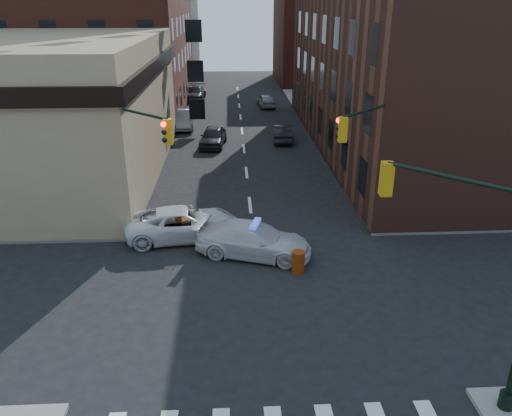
{
  "coord_description": "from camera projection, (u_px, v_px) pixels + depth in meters",
  "views": [
    {
      "loc": [
        -1.06,
        -17.12,
        11.13
      ],
      "look_at": [
        0.05,
        4.26,
        2.2
      ],
      "focal_mm": 35.0,
      "sensor_mm": 36.0,
      "label": 1
    }
  ],
  "objects": [
    {
      "name": "ground",
      "position": [
        260.0,
        299.0,
        20.12
      ],
      "size": [
        140.0,
        140.0,
        0.0
      ],
      "primitive_type": "plane",
      "color": "black",
      "rests_on": "ground"
    },
    {
      "name": "sidewalk_nw",
      "position": [
        8.0,
        122.0,
        49.16
      ],
      "size": [
        34.0,
        54.5,
        0.15
      ],
      "primitive_type": "cube",
      "color": "gray",
      "rests_on": "ground"
    },
    {
      "name": "sidewalk_ne",
      "position": [
        464.0,
        116.0,
        51.38
      ],
      "size": [
        34.0,
        54.5,
        0.15
      ],
      "primitive_type": "cube",
      "color": "gray",
      "rests_on": "ground"
    },
    {
      "name": "commercial_row_ne",
      "position": [
        410.0,
        58.0,
        38.78
      ],
      "size": [
        14.0,
        34.0,
        14.0
      ],
      "primitive_type": "cube",
      "color": "#522B20",
      "rests_on": "ground"
    },
    {
      "name": "filler_nw",
      "position": [
        127.0,
        23.0,
        73.4
      ],
      "size": [
        20.0,
        18.0,
        16.0
      ],
      "primitive_type": "cube",
      "color": "#50433B",
      "rests_on": "ground"
    },
    {
      "name": "filler_ne",
      "position": [
        333.0,
        39.0,
        71.93
      ],
      "size": [
        16.0,
        16.0,
        12.0
      ],
      "primitive_type": "cube",
      "color": "#5B251C",
      "rests_on": "ground"
    },
    {
      "name": "signal_pole_se",
      "position": [
        494.0,
        260.0,
        13.54
      ],
      "size": [
        5.4,
        5.27,
        8.0
      ],
      "rotation": [
        0.0,
        0.0,
        2.36
      ],
      "color": "black",
      "rests_on": "sidewalk_se"
    },
    {
      "name": "signal_pole_nw",
      "position": [
        128.0,
        159.0,
        23.08
      ],
      "size": [
        3.58,
        3.67,
        8.0
      ],
      "rotation": [
        0.0,
        0.0,
        -0.79
      ],
      "color": "black",
      "rests_on": "sidewalk_nw"
    },
    {
      "name": "signal_pole_ne",
      "position": [
        376.0,
        155.0,
        23.66
      ],
      "size": [
        3.67,
        3.58,
        8.0
      ],
      "rotation": [
        0.0,
        0.0,
        -2.36
      ],
      "color": "black",
      "rests_on": "sidewalk_ne"
    },
    {
      "name": "tree_ne_near",
      "position": [
        329.0,
        96.0,
        43.1
      ],
      "size": [
        3.0,
        3.0,
        4.85
      ],
      "color": "black",
      "rests_on": "sidewalk_ne"
    },
    {
      "name": "tree_ne_far",
      "position": [
        314.0,
        82.0,
        50.47
      ],
      "size": [
        3.0,
        3.0,
        4.85
      ],
      "color": "black",
      "rests_on": "sidewalk_ne"
    },
    {
      "name": "police_car",
      "position": [
        253.0,
        240.0,
        23.29
      ],
      "size": [
        5.84,
        3.7,
        1.58
      ],
      "primitive_type": "imported",
      "rotation": [
        0.0,
        0.0,
        1.27
      ],
      "color": "silver",
      "rests_on": "ground"
    },
    {
      "name": "pickup",
      "position": [
        183.0,
        223.0,
        24.99
      ],
      "size": [
        6.0,
        3.31,
        1.59
      ],
      "primitive_type": "imported",
      "rotation": [
        0.0,
        0.0,
        1.69
      ],
      "color": "silver",
      "rests_on": "ground"
    },
    {
      "name": "parked_car_wnear",
      "position": [
        213.0,
        136.0,
        40.95
      ],
      "size": [
        2.43,
        4.86,
        1.59
      ],
      "primitive_type": "imported",
      "rotation": [
        0.0,
        0.0,
        -0.12
      ],
      "color": "black",
      "rests_on": "ground"
    },
    {
      "name": "parked_car_wfar",
      "position": [
        183.0,
        119.0,
        46.72
      ],
      "size": [
        2.27,
        5.15,
        1.65
      ],
      "primitive_type": "imported",
      "rotation": [
        0.0,
        0.0,
        0.11
      ],
      "color": "gray",
      "rests_on": "ground"
    },
    {
      "name": "parked_car_wdeep",
      "position": [
        195.0,
        93.0,
        60.1
      ],
      "size": [
        2.71,
        5.68,
        1.6
      ],
      "primitive_type": "imported",
      "rotation": [
        0.0,
        0.0,
        -0.09
      ],
      "color": "black",
      "rests_on": "ground"
    },
    {
      "name": "parked_car_enear",
      "position": [
        283.0,
        133.0,
        42.36
      ],
      "size": [
        1.77,
        4.35,
        1.4
      ],
      "primitive_type": "imported",
      "rotation": [
        0.0,
        0.0,
        3.07
      ],
      "color": "black",
      "rests_on": "ground"
    },
    {
      "name": "parked_car_efar",
      "position": [
        266.0,
        101.0,
        55.96
      ],
      "size": [
        2.09,
        4.39,
        1.45
      ],
      "primitive_type": "imported",
      "rotation": [
        0.0,
        0.0,
        3.23
      ],
      "color": "#919599",
      "rests_on": "ground"
    },
    {
      "name": "pedestrian_a",
      "position": [
        55.0,
        222.0,
        24.81
      ],
      "size": [
        0.68,
        0.64,
        1.56
      ],
      "primitive_type": "imported",
      "rotation": [
        0.0,
        0.0,
        -0.65
      ],
      "color": "black",
      "rests_on": "sidewalk_nw"
    },
    {
      "name": "pedestrian_b",
      "position": [
        67.0,
        221.0,
        24.82
      ],
      "size": [
        1.02,
        0.97,
        1.66
      ],
      "primitive_type": "imported",
      "rotation": [
        0.0,
        0.0,
        0.6
      ],
      "color": "black",
      "rests_on": "sidewalk_nw"
    },
    {
      "name": "pedestrian_c",
      "position": [
        8.0,
        203.0,
        26.52
      ],
      "size": [
        1.12,
        1.21,
        1.99
      ],
      "primitive_type": "imported",
      "rotation": [
        0.0,
        0.0,
        0.87
      ],
      "color": "#1E232D",
      "rests_on": "sidewalk_nw"
    },
    {
      "name": "barrel_road",
      "position": [
        298.0,
        262.0,
        21.89
      ],
      "size": [
        0.68,
        0.68,
        1.02
      ],
      "primitive_type": "cylinder",
      "rotation": [
        0.0,
        0.0,
        0.23
      ],
      "color": "red",
      "rests_on": "ground"
    },
    {
      "name": "barrel_bank",
      "position": [
        182.0,
        229.0,
        24.89
      ],
      "size": [
        0.71,
        0.71,
        1.13
      ],
      "primitive_type": "cylinder",
      "rotation": [
        0.0,
        0.0,
        0.14
      ],
      "color": "#E35E0A",
      "rests_on": "ground"
    },
    {
      "name": "barricade_nw_a",
      "position": [
        74.0,
        216.0,
        26.38
      ],
      "size": [
        1.17,
        0.62,
        0.86
      ],
      "primitive_type": null,
      "rotation": [
        0.0,
        0.0,
        0.04
      ],
      "color": "#E83F0A",
      "rests_on": "sidewalk_nw"
    },
    {
      "name": "barricade_nw_b",
      "position": [
        34.0,
        228.0,
        25.01
      ],
      "size": [
        1.19,
        0.71,
        0.85
      ],
      "primitive_type": null,
      "rotation": [
        0.0,
        0.0,
        -0.14
      ],
      "color": "#E04D0A",
      "rests_on": "sidewalk_nw"
    }
  ]
}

